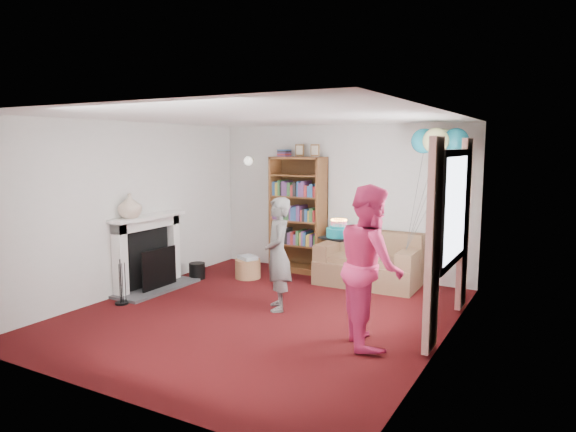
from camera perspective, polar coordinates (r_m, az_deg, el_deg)
The scene contains 16 objects.
ground at distance 6.74m, azimuth -2.93°, elevation -10.83°, with size 5.00×5.00×0.00m, color black.
wall_back at distance 8.66m, azimuth 5.86°, elevation 1.78°, with size 4.50×0.02×2.50m, color silver.
wall_left at distance 7.88m, azimuth -17.06°, elevation 0.88°, with size 0.02×5.00×2.50m, color silver.
wall_right at distance 5.60m, azimuth 16.98°, elevation -1.83°, with size 0.02×5.00×2.50m, color silver.
ceiling at distance 6.40m, azimuth -3.09°, elevation 10.94°, with size 4.50×5.00×0.01m, color white.
fireplace at distance 8.01m, azimuth -15.01°, elevation -4.29°, with size 0.55×1.80×1.12m.
window_bay at distance 6.20m, azimuth 17.66°, elevation -1.39°, with size 0.14×2.02×2.20m.
wall_sconce at distance 9.33m, azimuth -4.42°, elevation 6.12°, with size 0.16×0.23×0.16m.
bookcase at distance 8.81m, azimuth 1.21°, elevation 0.05°, with size 0.93×0.42×2.18m.
sofa at distance 8.16m, azimuth 8.99°, elevation -5.32°, with size 1.55×0.82×0.82m.
wicker_basket at distance 8.47m, azimuth -4.49°, elevation -5.77°, with size 0.41×0.41×0.37m.
person_striped at distance 6.74m, azimuth -1.14°, elevation -4.25°, with size 0.54×0.36×1.49m, color black.
person_magenta at distance 5.63m, azimuth 9.12°, elevation -5.42°, with size 0.85×0.66×1.75m, color #D32A60.
birthday_cake at distance 5.86m, azimuth 5.65°, elevation -1.86°, with size 0.34×0.34×0.22m.
balloons at distance 7.50m, azimuth 16.49°, elevation 8.00°, with size 0.80×0.79×1.76m.
mantel_vase at distance 7.67m, azimuth -17.16°, elevation 1.08°, with size 0.34×0.34×0.35m, color beige.
Camera 1 is at (3.40, -5.41, 2.16)m, focal length 32.00 mm.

